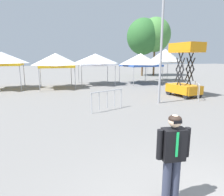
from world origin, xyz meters
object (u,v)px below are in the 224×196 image
object	(u,v)px
tree_behind_tents_right	(155,35)
tree_behind_tents_center	(143,37)
scissor_lift	(184,80)
light_pole_near_lift	(162,24)
canopy_tent_far_left	(141,60)
canopy_tent_behind_center	(165,56)
canopy_tent_right_of_center	(56,60)
canopy_tent_far_right	(96,60)
crowd_barrier_by_lift	(107,96)
person_foreground	(173,154)
crowd_barrier_near_person	(197,87)
canopy_tent_behind_left	(2,59)

from	to	relation	value
tree_behind_tents_right	tree_behind_tents_center	size ratio (longest dim) A/B	1.02
scissor_lift	light_pole_near_lift	size ratio (longest dim) A/B	0.46
canopy_tent_far_left	canopy_tent_behind_center	bearing A→B (deg)	18.28
canopy_tent_right_of_center	canopy_tent_behind_center	world-z (taller)	canopy_tent_behind_center
canopy_tent_behind_center	tree_behind_tents_center	world-z (taller)	tree_behind_tents_center
canopy_tent_far_right	scissor_lift	distance (m)	9.52
tree_behind_tents_right	canopy_tent_right_of_center	bearing A→B (deg)	-149.91
canopy_tent_right_of_center	canopy_tent_far_right	xyz separation A→B (m)	(3.98, 1.36, 0.03)
light_pole_near_lift	scissor_lift	bearing A→B (deg)	26.80
crowd_barrier_by_lift	canopy_tent_right_of_center	bearing A→B (deg)	103.52
canopy_tent_far_left	person_foreground	world-z (taller)	canopy_tent_far_left
canopy_tent_right_of_center	canopy_tent_far_left	distance (m)	8.72
tree_behind_tents_right	crowd_barrier_near_person	size ratio (longest dim) A/B	4.78
canopy_tent_far_left	person_foreground	size ratio (longest dim) A/B	2.12
canopy_tent_right_of_center	crowd_barrier_near_person	bearing A→B (deg)	-41.02
tree_behind_tents_center	canopy_tent_behind_left	bearing A→B (deg)	-155.11
tree_behind_tents_right	crowd_barrier_by_lift	world-z (taller)	tree_behind_tents_right
canopy_tent_right_of_center	tree_behind_tents_right	distance (m)	17.45
scissor_lift	crowd_barrier_near_person	size ratio (longest dim) A/B	2.10
tree_behind_tents_center	person_foreground	bearing A→B (deg)	-115.04
canopy_tent_behind_left	canopy_tent_far_right	size ratio (longest dim) A/B	0.90
canopy_tent_right_of_center	canopy_tent_far_right	bearing A→B (deg)	18.84
canopy_tent_behind_left	crowd_barrier_by_lift	xyz separation A→B (m)	(6.64, -9.74, -1.91)
tree_behind_tents_center	tree_behind_tents_right	bearing A→B (deg)	-9.14
canopy_tent_far_right	tree_behind_tents_right	distance (m)	13.45
canopy_tent_right_of_center	scissor_lift	distance (m)	11.07
scissor_lift	tree_behind_tents_center	distance (m)	16.95
person_foreground	tree_behind_tents_center	bearing A→B (deg)	64.96
scissor_lift	tree_behind_tents_right	world-z (taller)	tree_behind_tents_right
canopy_tent_right_of_center	canopy_tent_behind_center	size ratio (longest dim) A/B	0.85
scissor_lift	crowd_barrier_near_person	distance (m)	1.09
canopy_tent_far_right	canopy_tent_behind_center	world-z (taller)	canopy_tent_behind_center
canopy_tent_far_right	tree_behind_tents_right	xyz separation A→B (m)	(10.81, 7.21, 3.51)
canopy_tent_far_left	scissor_lift	world-z (taller)	scissor_lift
canopy_tent_behind_center	person_foreground	distance (m)	21.15
person_foreground	canopy_tent_behind_center	bearing A→B (deg)	58.17
canopy_tent_behind_center	light_pole_near_lift	size ratio (longest dim) A/B	0.45
canopy_tent_far_right	person_foreground	distance (m)	17.61
canopy_tent_far_right	tree_behind_tents_center	size ratio (longest dim) A/B	0.43
canopy_tent_behind_left	crowd_barrier_near_person	distance (m)	16.04
canopy_tent_behind_center	tree_behind_tents_center	distance (m)	7.53
scissor_lift	light_pole_near_lift	bearing A→B (deg)	-153.20
tree_behind_tents_center	crowd_barrier_by_lift	bearing A→B (deg)	-121.22
scissor_lift	person_foreground	bearing A→B (deg)	-128.31
light_pole_near_lift	crowd_barrier_near_person	distance (m)	5.13
canopy_tent_behind_left	canopy_tent_far_left	bearing A→B (deg)	-0.45
canopy_tent_behind_center	scissor_lift	bearing A→B (deg)	-113.94
tree_behind_tents_right	crowd_barrier_near_person	distance (m)	18.16
canopy_tent_far_left	scissor_lift	distance (m)	7.63
tree_behind_tents_right	scissor_lift	bearing A→B (deg)	-111.91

